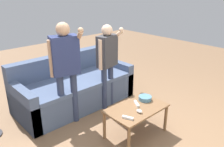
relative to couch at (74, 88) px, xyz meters
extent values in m
plane|color=brown|center=(-0.04, -1.34, -0.30)|extent=(12.00, 12.00, 0.00)
cube|color=#475675|center=(0.00, -0.04, -0.08)|extent=(2.06, 0.93, 0.44)
cube|color=#4D5D7E|center=(0.00, -0.12, 0.17)|extent=(1.78, 0.81, 0.06)
cube|color=#475675|center=(0.00, 0.33, 0.35)|extent=(2.06, 0.18, 0.42)
cube|color=#475675|center=(-0.96, -0.04, 0.01)|extent=(0.14, 0.93, 0.62)
cube|color=#475675|center=(0.96, -0.04, 0.01)|extent=(0.14, 0.93, 0.62)
cube|color=brown|center=(0.11, -1.39, 0.12)|extent=(0.86, 0.53, 0.03)
cylinder|color=brown|center=(-0.28, -1.63, -0.10)|extent=(0.04, 0.04, 0.41)
cylinder|color=brown|center=(0.51, -1.63, -0.10)|extent=(0.04, 0.04, 0.41)
cylinder|color=brown|center=(-0.28, -1.16, -0.10)|extent=(0.04, 0.04, 0.41)
cylinder|color=brown|center=(0.51, -1.16, -0.10)|extent=(0.04, 0.04, 0.41)
cylinder|color=teal|center=(0.38, -1.33, 0.16)|extent=(0.19, 0.19, 0.06)
ellipsoid|color=white|center=(0.03, -1.51, 0.16)|extent=(0.06, 0.09, 0.05)
cylinder|color=#4C4C51|center=(0.03, -1.50, 0.18)|extent=(0.02, 0.02, 0.01)
cylinder|color=#2D3856|center=(-0.51, -0.44, 0.11)|extent=(0.10, 0.10, 0.82)
cylinder|color=#2D3856|center=(-0.32, -0.50, 0.11)|extent=(0.10, 0.10, 0.82)
cube|color=navy|center=(-0.42, -0.47, 0.80)|extent=(0.43, 0.30, 0.56)
sphere|color=tan|center=(-0.42, -0.47, 1.17)|extent=(0.19, 0.19, 0.19)
cylinder|color=tan|center=(-0.60, -0.42, 0.77)|extent=(0.07, 0.07, 0.53)
cylinder|color=navy|center=(-0.23, -0.52, 0.91)|extent=(0.07, 0.07, 0.27)
cylinder|color=tan|center=(-0.25, -0.60, 1.06)|extent=(0.13, 0.25, 0.22)
sphere|color=tan|center=(-0.27, -0.68, 1.16)|extent=(0.08, 0.08, 0.08)
cylinder|color=#2D3856|center=(0.28, -0.51, 0.07)|extent=(0.09, 0.09, 0.76)
cylinder|color=#2D3856|center=(0.47, -0.47, 0.07)|extent=(0.09, 0.09, 0.76)
cube|color=#38383D|center=(0.37, -0.49, 0.72)|extent=(0.39, 0.26, 0.52)
sphere|color=beige|center=(0.37, -0.49, 1.06)|extent=(0.18, 0.18, 0.18)
cylinder|color=beige|center=(0.20, -0.53, 0.69)|extent=(0.07, 0.07, 0.49)
cylinder|color=#38383D|center=(0.55, -0.45, 0.82)|extent=(0.07, 0.07, 0.25)
cylinder|color=beige|center=(0.57, -0.53, 0.96)|extent=(0.11, 0.24, 0.20)
sphere|color=beige|center=(0.58, -0.60, 1.06)|extent=(0.07, 0.07, 0.07)
cube|color=white|center=(-0.19, -1.51, 0.15)|extent=(0.09, 0.15, 0.03)
cylinder|color=silver|center=(-0.20, -1.48, 0.17)|extent=(0.01, 0.01, 0.00)
cube|color=silver|center=(-0.17, -1.55, 0.17)|extent=(0.02, 0.02, 0.00)
cube|color=white|center=(0.17, -1.34, 0.15)|extent=(0.12, 0.16, 0.03)
cylinder|color=silver|center=(0.19, -1.31, 0.17)|extent=(0.01, 0.01, 0.00)
cube|color=silver|center=(0.15, -1.38, 0.17)|extent=(0.02, 0.02, 0.00)
camera|label=1|loc=(-2.06, -3.24, 1.74)|focal=36.98mm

